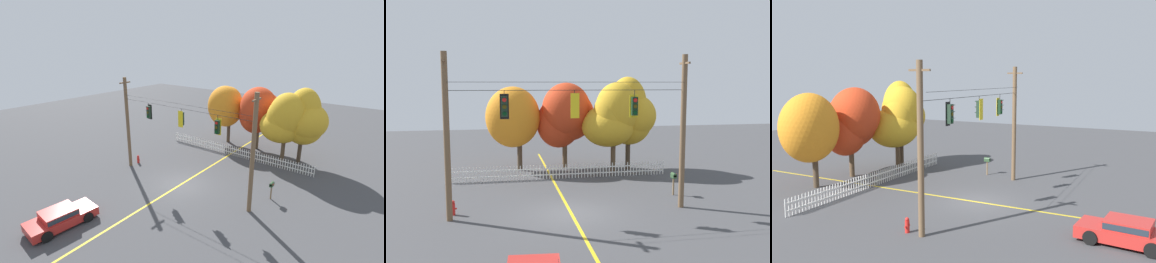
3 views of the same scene
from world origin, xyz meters
The scene contains 14 objects.
ground centered at (0.00, 0.00, 0.00)m, with size 80.00×80.00×0.00m, color #424244.
lane_centerline_stripe centered at (0.00, 0.00, 0.00)m, with size 0.16×36.00×0.01m, color gold.
signal_support_span centered at (0.00, 0.00, 4.10)m, with size 12.18×1.10×8.06m.
traffic_signal_westbound_side centered at (-3.24, 0.01, 5.47)m, with size 0.43×0.38×1.39m.
traffic_signal_eastbound_side centered at (0.18, -0.01, 5.49)m, with size 0.43×0.38×1.37m.
traffic_signal_northbound_primary centered at (3.27, 0.01, 5.43)m, with size 0.43×0.38×1.40m.
white_picket_fence centered at (0.50, 7.77, 0.50)m, with size 15.25×0.06×0.99m.
autumn_maple_near_fence centered at (-2.41, 10.93, 4.20)m, with size 4.02×3.41×6.34m.
autumn_maple_mid centered at (1.40, 10.94, 4.16)m, with size 4.46×4.22×6.62m.
autumn_oak_far_east centered at (4.61, 9.11, 4.07)m, with size 4.17×3.88×6.66m.
autumn_maple_far_west centered at (6.21, 9.94, 4.21)m, with size 3.79×3.66×7.07m.
parked_car centered at (-2.59, -8.45, 0.60)m, with size 2.20×4.17×1.15m.
fire_hydrant centered at (-5.88, 0.86, 0.37)m, with size 0.38×0.22×0.75m.
roadside_mailbox centered at (6.53, 2.32, 1.09)m, with size 0.25×0.44×1.34m.
Camera 3 is at (-21.05, -10.08, 7.24)m, focal length 38.15 mm.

